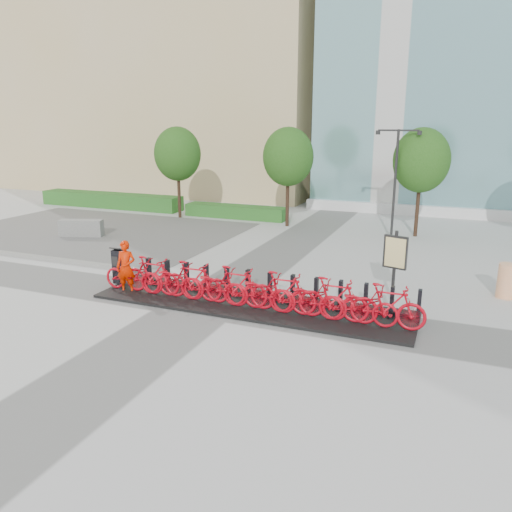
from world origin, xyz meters
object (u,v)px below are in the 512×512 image
at_px(jersey_barrier, 81,228).
at_px(map_sign, 395,255).
at_px(kiosk, 118,266).
at_px(construction_barrel, 507,281).
at_px(worker_red, 126,267).
at_px(bike_0, 133,275).

xyz_separation_m(jersey_barrier, map_sign, (15.02, -3.70, 1.06)).
height_order(kiosk, construction_barrel, kiosk).
height_order(jersey_barrier, map_sign, map_sign).
xyz_separation_m(construction_barrel, jersey_barrier, (-18.24, 2.00, -0.14)).
bearing_deg(kiosk, jersey_barrier, 136.66).
relative_size(worker_red, construction_barrel, 1.59).
bearing_deg(bike_0, jersey_barrier, 50.43).
bearing_deg(map_sign, kiosk, -152.33).
bearing_deg(bike_0, construction_barrel, -70.02).
distance_m(bike_0, construction_barrel, 11.69).
relative_size(worker_red, map_sign, 0.78).
height_order(construction_barrel, jersey_barrier, construction_barrel).
height_order(bike_0, map_sign, map_sign).
relative_size(bike_0, jersey_barrier, 0.98).
bearing_deg(jersey_barrier, kiosk, -59.79).
bearing_deg(construction_barrel, bike_0, -160.02).
distance_m(bike_0, worker_red, 0.31).
height_order(kiosk, worker_red, worker_red).
xyz_separation_m(kiosk, construction_barrel, (11.90, 3.51, -0.14)).
relative_size(bike_0, map_sign, 0.92).
distance_m(construction_barrel, map_sign, 3.76).
distance_m(construction_barrel, jersey_barrier, 18.35).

